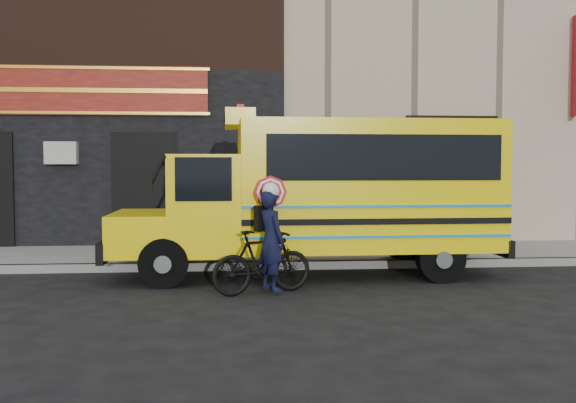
# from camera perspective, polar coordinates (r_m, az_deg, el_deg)

# --- Properties ---
(ground) EXTENTS (120.00, 120.00, 0.00)m
(ground) POSITION_cam_1_polar(r_m,az_deg,el_deg) (9.71, 2.23, -8.47)
(ground) COLOR black
(ground) RESTS_ON ground
(curb) EXTENTS (40.00, 0.20, 0.15)m
(curb) POSITION_cam_1_polar(r_m,az_deg,el_deg) (12.24, 0.71, -5.68)
(curb) COLOR gray
(curb) RESTS_ON ground
(sidewalk) EXTENTS (40.00, 3.00, 0.15)m
(sidewalk) POSITION_cam_1_polar(r_m,az_deg,el_deg) (13.71, 0.10, -4.72)
(sidewalk) COLOR gray
(sidewalk) RESTS_ON ground
(building) EXTENTS (20.00, 10.70, 12.00)m
(building) POSITION_cam_1_polar(r_m,az_deg,el_deg) (20.35, -1.65, 14.99)
(building) COLOR tan
(building) RESTS_ON sidewalk
(school_bus) EXTENTS (6.93, 2.49, 2.92)m
(school_bus) POSITION_cam_1_polar(r_m,az_deg,el_deg) (11.50, 3.56, 0.93)
(school_bus) COLOR black
(school_bus) RESTS_ON ground
(sign_pole) EXTENTS (0.06, 0.24, 2.76)m
(sign_pole) POSITION_cam_1_polar(r_m,az_deg,el_deg) (13.27, 15.78, 1.24)
(sign_pole) COLOR #3C4440
(sign_pole) RESTS_ON ground
(bicycle) EXTENTS (1.70, 1.04, 0.99)m
(bicycle) POSITION_cam_1_polar(r_m,az_deg,el_deg) (9.86, -2.29, -5.38)
(bicycle) COLOR black
(bicycle) RESTS_ON ground
(cyclist) EXTENTS (0.61, 0.67, 1.55)m
(cyclist) POSITION_cam_1_polar(r_m,az_deg,el_deg) (9.82, -1.53, -3.76)
(cyclist) COLOR black
(cyclist) RESTS_ON ground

